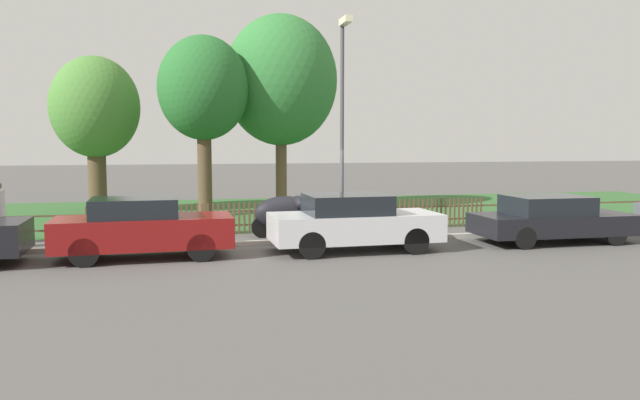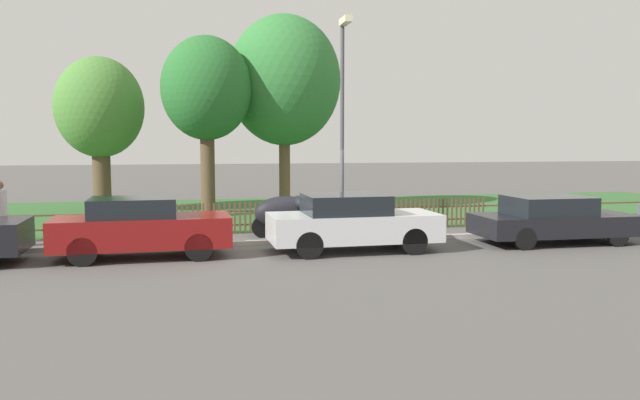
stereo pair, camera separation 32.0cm
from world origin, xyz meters
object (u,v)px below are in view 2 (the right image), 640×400
Objects in this scene: parked_car_navy_estate at (352,222)px; parked_car_black_saloon at (141,227)px; tree_nearest_kerb at (100,109)px; street_lamp at (343,103)px; parked_car_red_compact at (553,219)px; pedestrian_by_lamp at (0,210)px; tree_behind_motorcycle at (206,90)px; covered_motorcycle at (286,212)px; tree_mid_park at (284,81)px.

parked_car_black_saloon is at bearing 177.55° from parked_car_navy_estate.
parked_car_black_saloon is 5.08m from parked_car_navy_estate.
tree_nearest_kerb is (-7.25, 9.95, 3.20)m from parked_car_navy_estate.
parked_car_red_compact is at bearing -19.88° from street_lamp.
parked_car_black_saloon is at bearing 87.75° from pedestrian_by_lamp.
parked_car_black_saloon is at bearing 179.92° from parked_car_red_compact.
tree_behind_motorcycle is at bearing 75.57° from parked_car_black_saloon.
pedestrian_by_lamp is at bearing -179.45° from covered_motorcycle.
parked_car_navy_estate is 2.22× the size of covered_motorcycle.
tree_behind_motorcycle is 1.07× the size of street_lamp.
tree_behind_motorcycle is 0.85× the size of tree_mid_park.
tree_behind_motorcycle is at bearing 138.25° from parked_car_red_compact.
parked_car_navy_estate is (5.08, -0.10, -0.00)m from parked_car_black_saloon.
tree_behind_motorcycle is (-3.32, 8.04, 3.84)m from parked_car_navy_estate.
street_lamp is (1.51, -0.63, 3.08)m from covered_motorcycle.
street_lamp is at bearing 160.06° from parked_car_red_compact.
parked_car_navy_estate is 3.67m from street_lamp.
pedestrian_by_lamp is at bearing -139.94° from tree_mid_park.
parked_car_black_saloon is 0.54× the size of tree_mid_park.
parked_car_navy_estate is 0.99× the size of parked_car_red_compact.
tree_behind_motorcycle reaches higher than parked_car_black_saloon.
parked_car_navy_estate is 10.31m from tree_mid_park.
covered_motorcycle is at bearing 157.33° from street_lamp.
parked_car_red_compact is at bearing -22.91° from covered_motorcycle.
parked_car_black_saloon is 4.25m from pedestrian_by_lamp.
parked_car_red_compact is (5.60, 0.10, -0.08)m from parked_car_navy_estate.
pedestrian_by_lamp is (-3.64, 2.17, 0.24)m from parked_car_black_saloon.
covered_motorcycle is 0.31× the size of street_lamp.
parked_car_navy_estate is 0.65× the size of tree_behind_motorcycle.
street_lamp is (5.34, 1.92, 3.05)m from parked_car_black_saloon.
tree_behind_motorcycle reaches higher than parked_car_navy_estate.
pedestrian_by_lamp is at bearing 178.42° from street_lamp.
tree_mid_park is (3.01, 1.30, 0.50)m from tree_behind_motorcycle.
pedestrian_by_lamp is (-8.72, 2.28, 0.25)m from parked_car_navy_estate.
covered_motorcycle is (-6.85, 2.56, 0.06)m from parked_car_red_compact.
parked_car_black_saloon is 2.37× the size of pedestrian_by_lamp.
street_lamp is at bearing -85.51° from tree_mid_park.
tree_mid_park is 11.72m from pedestrian_by_lamp.
parked_car_black_saloon is 0.97× the size of parked_car_navy_estate.
pedestrian_by_lamp reaches higher than parked_car_navy_estate.
parked_car_red_compact is 0.70× the size of street_lamp.
tree_mid_park is 4.39× the size of pedestrian_by_lamp.
street_lamp is (3.58, -6.01, -0.78)m from tree_behind_motorcycle.
tree_nearest_kerb reaches higher than covered_motorcycle.
tree_behind_motorcycle reaches higher than covered_motorcycle.
tree_mid_park is at bearing 122.53° from parked_car_red_compact.
tree_behind_motorcycle reaches higher than parked_car_red_compact.
tree_mid_park is at bearing 94.49° from street_lamp.
covered_motorcycle is 8.04m from tree_mid_park.
tree_nearest_kerb is 4.42m from tree_behind_motorcycle.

